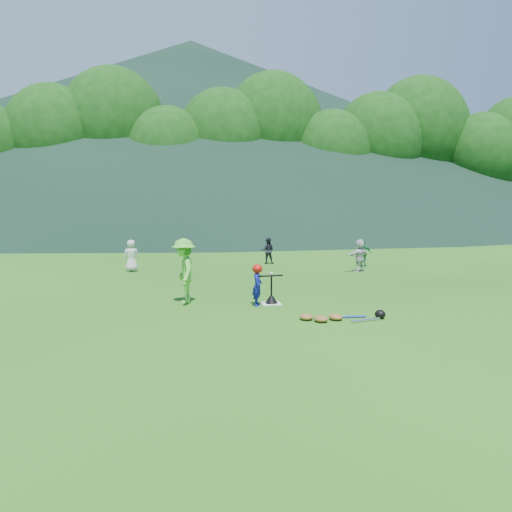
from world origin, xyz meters
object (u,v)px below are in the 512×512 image
Objects in this scene: fielder_a at (131,256)px; equipment_pile at (336,317)px; fielder_b at (268,251)px; fielder_c at (364,253)px; fielder_d at (359,255)px; home_plate at (271,304)px; adult_coach at (184,271)px; batter_child at (257,286)px; batting_tee at (271,299)px.

equipment_pile is at bearing 105.34° from fielder_a.
fielder_a is 1.08× the size of fielder_b.
fielder_b is at bearing 14.48° from fielder_c.
equipment_pile is (4.91, -8.30, -0.50)m from fielder_a.
equipment_pile is at bearing 34.59° from fielder_d.
home_plate is 8.23m from fielder_b.
fielder_a is at bearing 32.47° from fielder_b.
fielder_d is (6.18, 4.86, -0.20)m from adult_coach.
batter_child is at bearing 68.10° from adult_coach.
equipment_pile is at bearing 49.80° from adult_coach.
fielder_a is at bearing 120.60° from equipment_pile.
adult_coach reaches higher than batter_child.
equipment_pile is at bearing 103.08° from fielder_b.
equipment_pile is at bearing -126.66° from batter_child.
adult_coach is at bearing 169.01° from batting_tee.
fielder_c is at bearing 128.13° from adult_coach.
fielder_b reaches higher than equipment_pile.
adult_coach is 2.20m from batting_tee.
equipment_pile is (1.02, -1.85, -0.06)m from batting_tee.
home_plate is 2.24m from adult_coach.
adult_coach is at bearing 169.01° from home_plate.
home_plate is 0.29× the size of adult_coach.
fielder_d reaches higher than fielder_c.
fielder_d is 7.77m from equipment_pile.
fielder_a is at bearing -40.32° from fielder_d.
adult_coach reaches higher than fielder_c.
fielder_d is at bearing 124.06° from adult_coach.
fielder_b is (5.20, 1.66, -0.04)m from fielder_a.
adult_coach is 1.38× the size of fielder_a.
home_plate is at bearing 91.93° from fielder_c.
home_plate is at bearing -54.03° from batter_child.
fielder_b reaches higher than home_plate.
fielder_b is 9.97m from equipment_pile.
fielder_b is at bearing -177.56° from fielder_a.
home_plate is at bearing 20.06° from fielder_d.
fielder_a reaches higher than fielder_c.
fielder_d is at bearing 149.29° from fielder_b.
fielder_c is (6.84, 6.21, -0.26)m from adult_coach.
fielder_b is (1.32, 8.11, 0.51)m from home_plate.
equipment_pile is at bearing 103.84° from fielder_c.
equipment_pile is (-3.10, -7.11, -0.51)m from fielder_d.
equipment_pile is (1.39, -1.70, -0.41)m from batter_child.
fielder_c is 0.58× the size of equipment_pile.
fielder_c is at bearing 66.04° from equipment_pile.
adult_coach is (-2.06, 0.40, 0.77)m from home_plate.
home_plate is 8.18m from fielder_c.
fielder_a is at bearing -167.34° from adult_coach.
batting_tee is (-4.78, -6.61, -0.39)m from fielder_c.
batter_child reaches higher than batting_tee.
fielder_d is at bearing -25.47° from batter_child.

